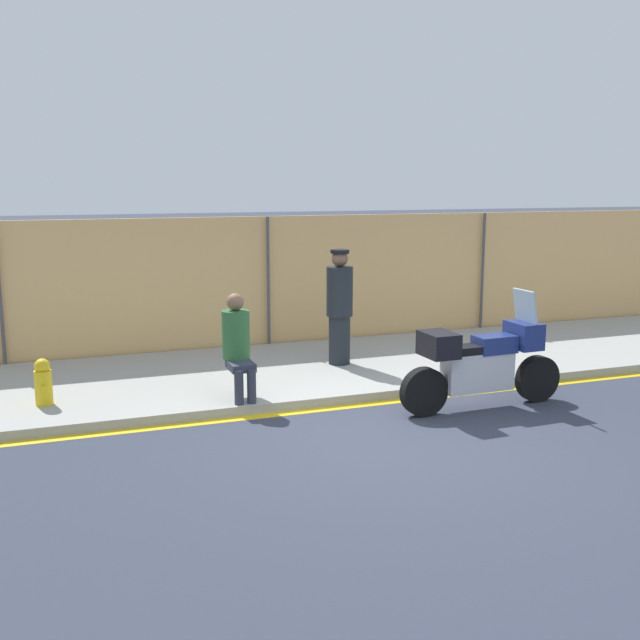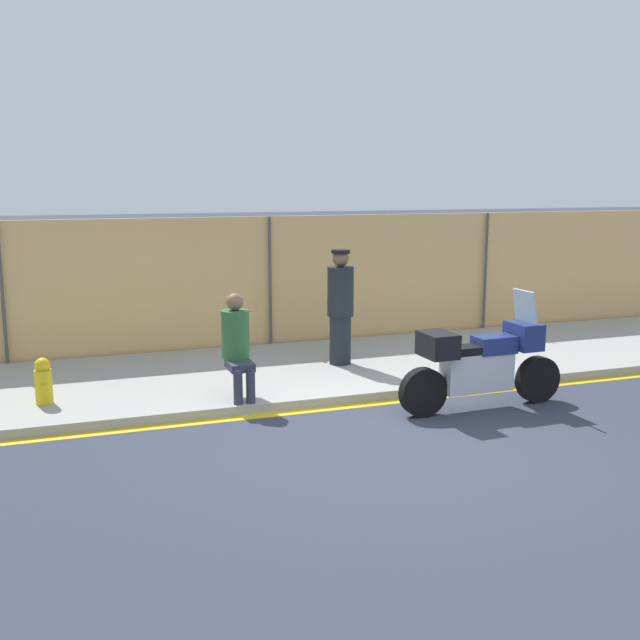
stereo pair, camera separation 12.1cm
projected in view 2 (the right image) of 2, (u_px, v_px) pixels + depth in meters
The scene contains 8 objects.
ground_plane at pixel (385, 439), 8.40m from camera, with size 120.00×120.00×0.00m, color #333847.
sidewalk at pixel (301, 370), 11.20m from camera, with size 30.90×3.36×0.12m.
curb_paint_stripe at pixel (344, 407), 9.57m from camera, with size 30.90×0.18×0.01m.
storefront_fence at pixel (269, 284), 12.65m from camera, with size 29.35×0.17×2.27m.
motorcycle at pixel (481, 363), 9.39m from camera, with size 2.30×0.53×1.50m.
officer_standing at pixel (340, 306), 11.19m from camera, with size 0.39×0.39×1.73m.
person_seated_on_curb at pixel (237, 340), 9.52m from camera, with size 0.36×0.67×1.33m.
fire_hydrant at pixel (43, 381), 9.25m from camera, with size 0.21×0.26×0.59m.
Camera 2 is at (-3.36, -7.31, 2.85)m, focal length 42.00 mm.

